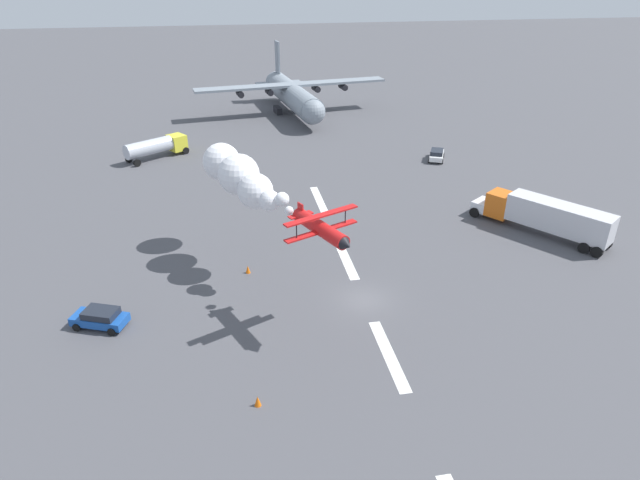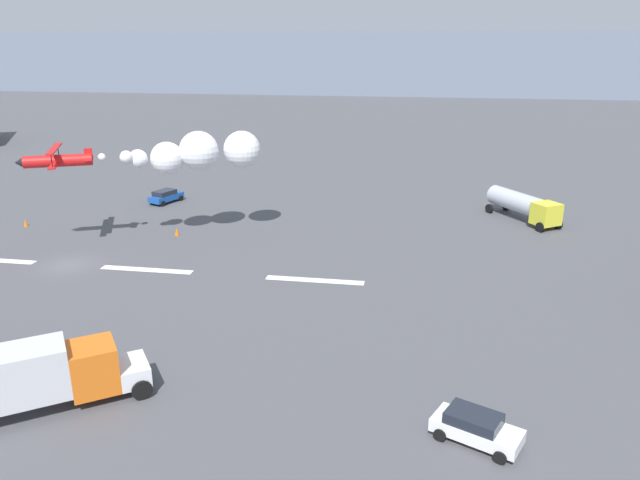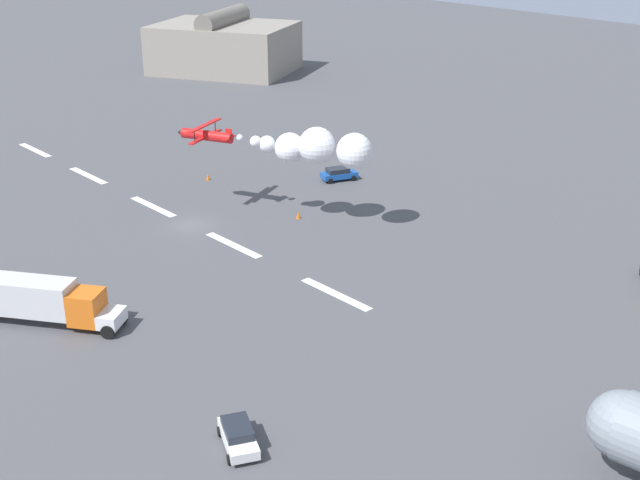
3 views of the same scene
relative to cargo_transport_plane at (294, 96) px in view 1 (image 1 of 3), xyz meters
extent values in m
plane|color=#4C4C51|center=(-61.07, 2.47, -3.50)|extent=(440.00, 440.00, 0.00)
cube|color=white|center=(-68.26, 2.47, -3.50)|extent=(8.00, 0.90, 0.01)
cube|color=white|center=(-53.88, 2.47, -3.50)|extent=(8.00, 0.90, 0.01)
cube|color=white|center=(-39.50, 2.47, -3.50)|extent=(8.00, 0.90, 0.01)
cylinder|color=gray|center=(1.22, 0.17, -0.17)|extent=(25.66, 7.66, 4.26)
sphere|color=gray|center=(-11.32, -1.55, -0.17)|extent=(4.05, 4.05, 4.05)
cube|color=gray|center=(1.22, 0.17, 1.74)|extent=(7.96, 35.34, 0.40)
cylinder|color=black|center=(-0.50, 9.71, 0.84)|extent=(2.53, 1.42, 1.10)
cylinder|color=black|center=(0.22, 4.48, 0.84)|extent=(2.53, 1.42, 1.10)
cylinder|color=black|center=(1.42, -4.25, 0.84)|extent=(2.53, 1.42, 1.10)
cylinder|color=black|center=(2.14, -9.49, 0.84)|extent=(2.53, 1.42, 1.10)
cube|color=gray|center=(11.75, 1.61, 4.96)|extent=(2.81, 0.68, 6.00)
cube|color=gray|center=(11.75, 1.61, 0.13)|extent=(3.20, 9.19, 0.24)
cube|color=black|center=(2.56, -2.30, -2.90)|extent=(3.31, 1.43, 1.20)
cube|color=black|center=(1.85, 2.91, -2.90)|extent=(3.31, 1.43, 1.20)
cylinder|color=red|center=(-63.34, 6.64, 4.68)|extent=(5.67, 3.35, 1.08)
cube|color=red|center=(-63.52, 6.55, 4.53)|extent=(3.04, 5.75, 0.12)
cube|color=red|center=(-63.52, 6.55, 5.76)|extent=(3.04, 5.75, 0.12)
cylinder|color=black|center=(-62.65, 4.63, 5.15)|extent=(0.08, 0.08, 1.23)
cylinder|color=black|center=(-64.40, 8.48, 5.15)|extent=(0.08, 0.08, 1.23)
cube|color=red|center=(-60.99, 7.70, 5.13)|extent=(0.68, 0.38, 1.10)
cube|color=red|center=(-60.99, 7.70, 4.73)|extent=(1.37, 2.07, 0.08)
cone|color=black|center=(-66.27, 5.31, 4.68)|extent=(1.02, 1.12, 0.92)
sphere|color=white|center=(-60.15, 8.48, 4.76)|extent=(0.70, 0.70, 0.70)
sphere|color=white|center=(-57.92, 8.76, 4.79)|extent=(1.18, 1.18, 1.18)
sphere|color=white|center=(-57.25, 9.70, 4.46)|extent=(1.75, 1.75, 1.75)
sphere|color=white|center=(-54.72, 10.93, 4.54)|extent=(2.32, 2.32, 2.32)
sphere|color=white|center=(-54.86, 10.68, 4.40)|extent=(3.07, 3.07, 3.07)
sphere|color=white|center=(-52.17, 11.91, 4.97)|extent=(3.69, 3.69, 3.69)
sphere|color=white|center=(-48.39, 13.36, 4.96)|extent=(3.52, 3.52, 3.52)
cube|color=silver|center=(-46.73, -14.73, -2.40)|extent=(2.76, 2.96, 1.10)
cube|color=orange|center=(-48.36, -15.90, -1.65)|extent=(3.41, 3.43, 2.60)
cube|color=silver|center=(-53.50, -19.58, -1.20)|extent=(9.79, 8.00, 2.80)
cylinder|color=black|center=(-47.30, -13.60, -2.95)|extent=(1.10, 0.92, 1.10)
cylinder|color=black|center=(-56.94, -20.50, -2.95)|extent=(1.10, 0.92, 1.10)
cylinder|color=black|center=(-57.91, -21.20, -2.95)|extent=(1.10, 0.92, 1.10)
cylinder|color=black|center=(-45.84, -15.63, -2.95)|extent=(1.10, 0.92, 1.10)
cylinder|color=black|center=(-55.48, -22.53, -2.95)|extent=(1.10, 0.92, 1.10)
cylinder|color=black|center=(-56.46, -23.23, -2.95)|extent=(1.10, 0.92, 1.10)
cube|color=yellow|center=(-18.65, 19.91, -1.90)|extent=(3.22, 3.17, 2.20)
cylinder|color=#B7BCC6|center=(-21.19, 23.62, -1.65)|extent=(5.58, 6.80, 2.10)
cylinder|color=black|center=(-17.32, 20.09, -3.00)|extent=(0.83, 1.01, 1.00)
cylinder|color=black|center=(-21.67, 26.45, -3.00)|extent=(0.83, 1.01, 1.00)
cylinder|color=black|center=(-19.30, 18.73, -3.00)|extent=(0.83, 1.01, 1.00)
cylinder|color=black|center=(-23.65, 25.09, -3.00)|extent=(0.83, 1.01, 1.00)
cube|color=white|center=(-28.32, -16.50, -2.86)|extent=(4.58, 3.41, 0.65)
cube|color=#1E232D|center=(-28.50, -16.42, -2.26)|extent=(2.99, 2.57, 0.55)
cylinder|color=black|center=(-26.60, -16.31, -3.18)|extent=(0.67, 0.47, 0.64)
cylinder|color=black|center=(-29.27, -15.06, -3.18)|extent=(0.67, 0.47, 0.64)
cylinder|color=black|center=(-27.36, -17.94, -3.18)|extent=(0.67, 0.47, 0.64)
cylinder|color=black|center=(-30.03, -16.70, -3.18)|extent=(0.67, 0.47, 0.64)
cube|color=#194CA5|center=(-61.00, 23.53, -2.86)|extent=(3.21, 4.57, 0.65)
cube|color=#1E232D|center=(-61.07, 23.34, -2.26)|extent=(2.46, 2.95, 0.55)
cylinder|color=black|center=(-61.30, 25.22, -3.18)|extent=(0.44, 0.68, 0.64)
cylinder|color=black|center=(-62.37, 22.49, -3.18)|extent=(0.44, 0.68, 0.64)
cylinder|color=black|center=(-59.62, 24.57, -3.18)|extent=(0.44, 0.68, 0.64)
cylinder|color=black|center=(-60.69, 21.83, -3.18)|extent=(0.44, 0.68, 0.64)
cone|color=orange|center=(-71.57, 12.15, -3.13)|extent=(0.44, 0.44, 0.75)
cone|color=orange|center=(-54.94, 11.78, -3.13)|extent=(0.44, 0.44, 0.75)
camera|label=1|loc=(-97.45, 12.76, 21.78)|focal=30.19mm
camera|label=2|loc=(-31.76, -42.05, 15.07)|focal=33.97mm
camera|label=3|loc=(6.47, -41.70, 28.45)|focal=46.92mm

